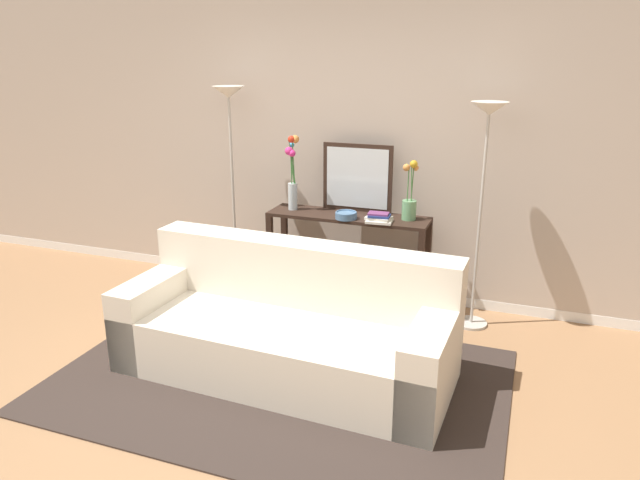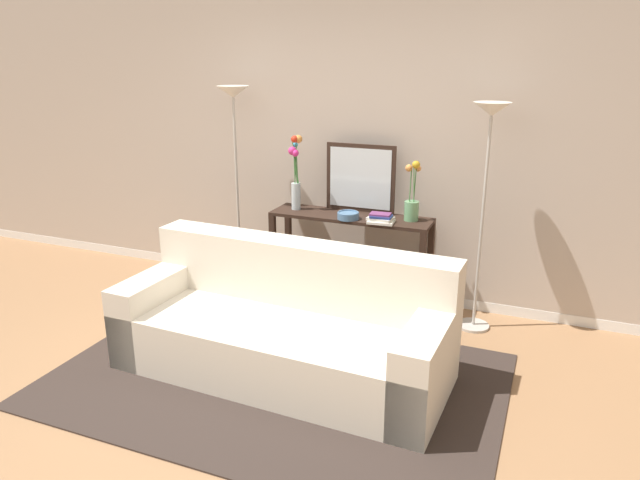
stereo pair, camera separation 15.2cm
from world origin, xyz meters
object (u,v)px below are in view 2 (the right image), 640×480
at_px(wall_mirror, 360,178).
at_px(vase_tall_flowers, 296,173).
at_px(couch, 285,330).
at_px(vase_short_flowers, 412,200).
at_px(floor_lamp_right, 488,155).
at_px(book_row_under_console, 307,292).
at_px(floor_lamp_left, 235,133).
at_px(fruit_bowl, 348,215).
at_px(console_table, 350,244).
at_px(book_stack, 381,219).

relative_size(wall_mirror, vase_tall_flowers, 0.94).
relative_size(couch, vase_short_flowers, 4.63).
distance_m(floor_lamp_right, book_row_under_console, 2.03).
distance_m(floor_lamp_left, fruit_bowl, 1.27).
bearing_deg(couch, wall_mirror, 86.88).
height_order(wall_mirror, book_row_under_console, wall_mirror).
height_order(couch, floor_lamp_right, floor_lamp_right).
bearing_deg(vase_short_flowers, floor_lamp_left, -177.93).
bearing_deg(floor_lamp_right, book_row_under_console, 179.22).
xyz_separation_m(floor_lamp_left, vase_tall_flowers, (0.58, 0.02, -0.32)).
relative_size(console_table, floor_lamp_right, 0.76).
bearing_deg(book_row_under_console, couch, -73.42).
relative_size(console_table, vase_short_flowers, 2.76).
distance_m(fruit_bowl, book_stack, 0.28).
distance_m(couch, book_row_under_console, 1.30).
bearing_deg(floor_lamp_right, vase_tall_flowers, 179.30).
distance_m(console_table, floor_lamp_left, 1.41).
relative_size(couch, floor_lamp_left, 1.24).
distance_m(vase_tall_flowers, book_stack, 0.87).
height_order(vase_tall_flowers, fruit_bowl, vase_tall_flowers).
distance_m(vase_tall_flowers, fruit_bowl, 0.61).
bearing_deg(couch, console_table, 87.82).
height_order(floor_lamp_left, vase_tall_flowers, floor_lamp_left).
height_order(couch, vase_short_flowers, vase_short_flowers).
bearing_deg(book_row_under_console, vase_tall_flowers, -179.50).
bearing_deg(book_stack, floor_lamp_left, 175.88).
bearing_deg(couch, floor_lamp_left, 130.81).
bearing_deg(floor_lamp_left, vase_tall_flowers, 1.93).
height_order(floor_lamp_left, floor_lamp_right, floor_lamp_left).
xyz_separation_m(floor_lamp_left, fruit_bowl, (1.11, -0.10, -0.61)).
relative_size(floor_lamp_left, fruit_bowl, 10.38).
bearing_deg(fruit_bowl, couch, -93.32).
relative_size(vase_short_flowers, fruit_bowl, 2.77).
relative_size(floor_lamp_left, vase_short_flowers, 3.74).
bearing_deg(book_stack, console_table, 158.20).
bearing_deg(wall_mirror, vase_tall_flowers, -164.02).
distance_m(floor_lamp_left, book_stack, 1.52).
distance_m(book_stack, book_row_under_console, 1.08).
bearing_deg(wall_mirror, console_table, -100.47).
bearing_deg(console_table, book_stack, -21.80).
relative_size(couch, console_table, 1.68).
bearing_deg(couch, vase_short_flowers, 66.10).
relative_size(vase_tall_flowers, vase_short_flowers, 1.30).
bearing_deg(console_table, couch, -92.18).
distance_m(wall_mirror, vase_tall_flowers, 0.56).
distance_m(couch, book_stack, 1.29).
distance_m(console_table, vase_short_flowers, 0.67).
xyz_separation_m(floor_lamp_left, book_row_under_console, (0.68, 0.02, -1.42)).
height_order(couch, vase_tall_flowers, vase_tall_flowers).
height_order(console_table, floor_lamp_left, floor_lamp_left).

